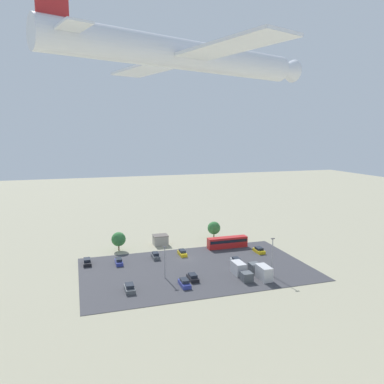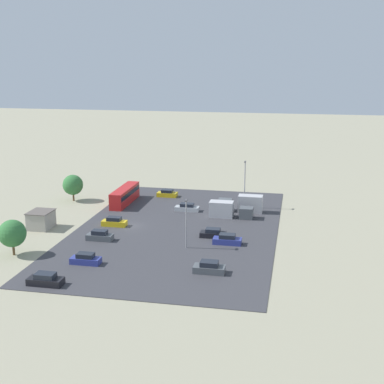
{
  "view_description": "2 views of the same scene",
  "coord_description": "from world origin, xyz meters",
  "px_view_note": "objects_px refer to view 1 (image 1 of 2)",
  "views": [
    {
      "loc": [
        27.54,
        92.18,
        32.98
      ],
      "look_at": [
        6.91,
        26.74,
        22.3
      ],
      "focal_mm": 35.0,
      "sensor_mm": 36.0,
      "label": 1
    },
    {
      "loc": [
        83.71,
        27.7,
        28.06
      ],
      "look_at": [
        5.22,
        11.98,
        7.96
      ],
      "focal_mm": 50.0,
      "sensor_mm": 36.0,
      "label": 2
    }
  ],
  "objects_px": {
    "shed_building": "(160,240)",
    "parked_car_8": "(259,250)",
    "parked_car_4": "(119,262)",
    "parked_truck_1": "(261,271)",
    "parked_car_5": "(184,283)",
    "parked_car_3": "(155,256)",
    "parked_car_0": "(130,288)",
    "parked_truck_0": "(241,270)",
    "bus": "(227,242)",
    "parked_car_2": "(236,261)",
    "parked_car_1": "(182,253)",
    "parked_car_6": "(87,262)",
    "parked_car_7": "(193,277)",
    "airplane": "(191,56)"
  },
  "relations": [
    {
      "from": "parked_car_3",
      "to": "parked_truck_1",
      "type": "distance_m",
      "value": 29.05
    },
    {
      "from": "parked_car_1",
      "to": "shed_building",
      "type": "bearing_deg",
      "value": -73.81
    },
    {
      "from": "parked_car_0",
      "to": "parked_car_6",
      "type": "bearing_deg",
      "value": -67.97
    },
    {
      "from": "parked_car_1",
      "to": "airplane",
      "type": "height_order",
      "value": "airplane"
    },
    {
      "from": "bus",
      "to": "parked_car_5",
      "type": "xyz_separation_m",
      "value": [
        19.84,
        23.13,
        -1.02
      ]
    },
    {
      "from": "shed_building",
      "to": "parked_car_2",
      "type": "bearing_deg",
      "value": 123.99
    },
    {
      "from": "parked_car_4",
      "to": "parked_car_6",
      "type": "height_order",
      "value": "parked_car_6"
    },
    {
      "from": "parked_car_4",
      "to": "parked_truck_1",
      "type": "xyz_separation_m",
      "value": [
        -30.41,
        18.87,
        0.82
      ]
    },
    {
      "from": "parked_car_6",
      "to": "parked_car_8",
      "type": "distance_m",
      "value": 46.55
    },
    {
      "from": "shed_building",
      "to": "parked_truck_0",
      "type": "distance_m",
      "value": 32.73
    },
    {
      "from": "parked_car_2",
      "to": "parked_truck_0",
      "type": "bearing_deg",
      "value": 72.32
    },
    {
      "from": "parked_car_2",
      "to": "parked_car_6",
      "type": "height_order",
      "value": "parked_car_6"
    },
    {
      "from": "parked_car_6",
      "to": "parked_car_7",
      "type": "distance_m",
      "value": 28.81
    },
    {
      "from": "shed_building",
      "to": "parked_car_0",
      "type": "xyz_separation_m",
      "value": [
        13.72,
        31.2,
        -0.74
      ]
    },
    {
      "from": "airplane",
      "to": "parked_car_4",
      "type": "bearing_deg",
      "value": 167.72
    },
    {
      "from": "parked_car_6",
      "to": "airplane",
      "type": "bearing_deg",
      "value": 105.23
    },
    {
      "from": "airplane",
      "to": "parked_car_8",
      "type": "bearing_deg",
      "value": 123.44
    },
    {
      "from": "parked_car_2",
      "to": "parked_car_5",
      "type": "distance_m",
      "value": 19.5
    },
    {
      "from": "parked_truck_1",
      "to": "airplane",
      "type": "relative_size",
      "value": 0.22
    },
    {
      "from": "parked_car_5",
      "to": "parked_car_1",
      "type": "bearing_deg",
      "value": -104.65
    },
    {
      "from": "parked_car_4",
      "to": "parked_truck_0",
      "type": "height_order",
      "value": "parked_truck_0"
    },
    {
      "from": "parked_car_3",
      "to": "parked_car_6",
      "type": "height_order",
      "value": "parked_car_3"
    },
    {
      "from": "parked_car_7",
      "to": "parked_truck_1",
      "type": "xyz_separation_m",
      "value": [
        -15.6,
        3.19,
        0.86
      ]
    },
    {
      "from": "shed_building",
      "to": "parked_car_4",
      "type": "relative_size",
      "value": 1.05
    },
    {
      "from": "parked_car_0",
      "to": "parked_car_8",
      "type": "bearing_deg",
      "value": -158.24
    },
    {
      "from": "parked_car_3",
      "to": "airplane",
      "type": "xyz_separation_m",
      "value": [
        4.66,
        47.0,
        42.07
      ]
    },
    {
      "from": "parked_car_5",
      "to": "parked_truck_1",
      "type": "relative_size",
      "value": 0.53
    },
    {
      "from": "shed_building",
      "to": "parked_car_8",
      "type": "height_order",
      "value": "shed_building"
    },
    {
      "from": "parked_car_5",
      "to": "parked_car_8",
      "type": "bearing_deg",
      "value": -148.64
    },
    {
      "from": "shed_building",
      "to": "airplane",
      "type": "relative_size",
      "value": 0.12
    },
    {
      "from": "parked_car_4",
      "to": "parked_truck_1",
      "type": "bearing_deg",
      "value": 148.18
    },
    {
      "from": "parked_car_0",
      "to": "parked_car_3",
      "type": "relative_size",
      "value": 1.02
    },
    {
      "from": "parked_car_4",
      "to": "bus",
      "type": "bearing_deg",
      "value": -171.49
    },
    {
      "from": "parked_car_2",
      "to": "parked_car_4",
      "type": "distance_m",
      "value": 30.1
    },
    {
      "from": "parked_car_7",
      "to": "parked_truck_1",
      "type": "relative_size",
      "value": 0.5
    },
    {
      "from": "shed_building",
      "to": "parked_car_4",
      "type": "xyz_separation_m",
      "value": [
        13.95,
        13.69,
        -0.77
      ]
    },
    {
      "from": "bus",
      "to": "parked_truck_1",
      "type": "height_order",
      "value": "parked_truck_1"
    },
    {
      "from": "parked_car_2",
      "to": "airplane",
      "type": "relative_size",
      "value": 0.12
    },
    {
      "from": "shed_building",
      "to": "parked_car_0",
      "type": "relative_size",
      "value": 1.04
    },
    {
      "from": "shed_building",
      "to": "bus",
      "type": "distance_m",
      "value": 20.06
    },
    {
      "from": "parked_car_8",
      "to": "parked_truck_1",
      "type": "distance_m",
      "value": 18.59
    },
    {
      "from": "parked_car_7",
      "to": "airplane",
      "type": "distance_m",
      "value": 52.43
    },
    {
      "from": "parked_car_3",
      "to": "parked_car_8",
      "type": "bearing_deg",
      "value": -7.64
    },
    {
      "from": "bus",
      "to": "parked_car_6",
      "type": "height_order",
      "value": "bus"
    },
    {
      "from": "parked_car_1",
      "to": "parked_car_8",
      "type": "xyz_separation_m",
      "value": [
        -21.22,
        4.1,
        -0.04
      ]
    },
    {
      "from": "shed_building",
      "to": "parked_car_5",
      "type": "xyz_separation_m",
      "value": [
        1.87,
        32.04,
        -0.76
      ]
    },
    {
      "from": "parked_car_1",
      "to": "parked_car_5",
      "type": "relative_size",
      "value": 0.96
    },
    {
      "from": "parked_car_2",
      "to": "parked_car_8",
      "type": "xyz_separation_m",
      "value": [
        -9.71,
        -6.26,
        0.02
      ]
    },
    {
      "from": "shed_building",
      "to": "parked_car_5",
      "type": "distance_m",
      "value": 32.11
    },
    {
      "from": "parked_car_3",
      "to": "parked_car_2",
      "type": "bearing_deg",
      "value": -28.0
    }
  ]
}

